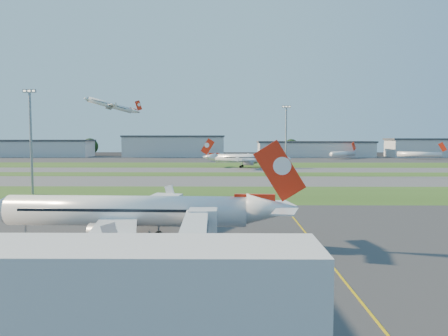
{
  "coord_description": "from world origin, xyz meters",
  "views": [
    {
      "loc": [
        -6.4,
        -54.85,
        14.23
      ],
      "look_at": [
        -7.46,
        46.15,
        7.0
      ],
      "focal_mm": 35.0,
      "sensor_mm": 36.0,
      "label": 1
    }
  ],
  "objects_px": {
    "jet_bridge": "(192,248)",
    "airliner_parked": "(129,212)",
    "light_mast_centre": "(286,135)",
    "mini_jet_far": "(420,154)",
    "mini_jet_near": "(343,154)",
    "airliner_taxiing": "(249,158)",
    "light_mast_west": "(31,134)"
  },
  "relations": [
    {
      "from": "airliner_taxiing",
      "to": "mini_jet_far",
      "type": "height_order",
      "value": "airliner_taxiing"
    },
    {
      "from": "mini_jet_far",
      "to": "light_mast_west",
      "type": "distance_m",
      "value": 239.8
    },
    {
      "from": "airliner_taxiing",
      "to": "light_mast_centre",
      "type": "distance_m",
      "value": 41.34
    },
    {
      "from": "mini_jet_near",
      "to": "light_mast_centre",
      "type": "distance_m",
      "value": 133.44
    },
    {
      "from": "mini_jet_near",
      "to": "airliner_taxiing",
      "type": "bearing_deg",
      "value": -171.45
    },
    {
      "from": "jet_bridge",
      "to": "mini_jet_far",
      "type": "bearing_deg",
      "value": 62.33
    },
    {
      "from": "airliner_taxiing",
      "to": "mini_jet_far",
      "type": "relative_size",
      "value": 1.45
    },
    {
      "from": "airliner_taxiing",
      "to": "mini_jet_far",
      "type": "distance_m",
      "value": 134.55
    },
    {
      "from": "airliner_taxiing",
      "to": "light_mast_centre",
      "type": "xyz_separation_m",
      "value": [
        12.16,
        -38.07,
        10.55
      ]
    },
    {
      "from": "airliner_taxiing",
      "to": "light_mast_west",
      "type": "distance_m",
      "value": 110.93
    },
    {
      "from": "mini_jet_far",
      "to": "light_mast_centre",
      "type": "relative_size",
      "value": 1.03
    },
    {
      "from": "airliner_taxiing",
      "to": "light_mast_west",
      "type": "bearing_deg",
      "value": 69.69
    },
    {
      "from": "jet_bridge",
      "to": "airliner_parked",
      "type": "relative_size",
      "value": 0.68
    },
    {
      "from": "mini_jet_near",
      "to": "mini_jet_far",
      "type": "xyz_separation_m",
      "value": [
        45.98,
        -8.33,
        0.0
      ]
    },
    {
      "from": "light_mast_centre",
      "to": "airliner_taxiing",
      "type": "bearing_deg",
      "value": 107.72
    },
    {
      "from": "jet_bridge",
      "to": "light_mast_centre",
      "type": "height_order",
      "value": "light_mast_centre"
    },
    {
      "from": "airliner_taxiing",
      "to": "light_mast_centre",
      "type": "relative_size",
      "value": 1.49
    },
    {
      "from": "airliner_parked",
      "to": "light_mast_west",
      "type": "xyz_separation_m",
      "value": [
        -35.43,
        49.83,
        10.48
      ]
    },
    {
      "from": "jet_bridge",
      "to": "airliner_taxiing",
      "type": "bearing_deg",
      "value": 85.52
    },
    {
      "from": "jet_bridge",
      "to": "light_mast_west",
      "type": "distance_m",
      "value": 81.73
    },
    {
      "from": "jet_bridge",
      "to": "airliner_parked",
      "type": "height_order",
      "value": "airliner_parked"
    },
    {
      "from": "light_mast_west",
      "to": "light_mast_centre",
      "type": "height_order",
      "value": "same"
    },
    {
      "from": "jet_bridge",
      "to": "mini_jet_far",
      "type": "relative_size",
      "value": 1.01
    },
    {
      "from": "airliner_parked",
      "to": "airliner_taxiing",
      "type": "height_order",
      "value": "airliner_parked"
    },
    {
      "from": "mini_jet_near",
      "to": "mini_jet_far",
      "type": "bearing_deg",
      "value": -53.7
    },
    {
      "from": "light_mast_west",
      "to": "jet_bridge",
      "type": "bearing_deg",
      "value": -56.09
    },
    {
      "from": "airliner_parked",
      "to": "light_mast_centre",
      "type": "height_order",
      "value": "light_mast_centre"
    },
    {
      "from": "mini_jet_far",
      "to": "light_mast_west",
      "type": "height_order",
      "value": "light_mast_west"
    },
    {
      "from": "mini_jet_near",
      "to": "light_mast_centre",
      "type": "xyz_separation_m",
      "value": [
        -53.29,
        -121.79,
        11.53
      ]
    },
    {
      "from": "airliner_parked",
      "to": "light_mast_centre",
      "type": "distance_m",
      "value": 111.83
    },
    {
      "from": "light_mast_west",
      "to": "mini_jet_far",
      "type": "bearing_deg",
      "value": 45.03
    },
    {
      "from": "mini_jet_far",
      "to": "mini_jet_near",
      "type": "bearing_deg",
      "value": -164.69
    }
  ]
}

